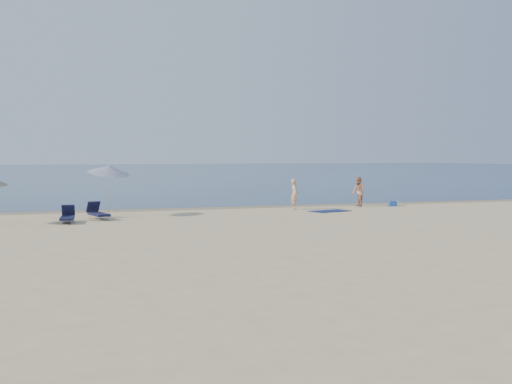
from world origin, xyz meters
TOP-DOWN VIEW (x-y plane):
  - ground at (0.00, 0.00)m, footprint 160.00×160.00m
  - sea at (0.00, 100.00)m, footprint 240.00×160.00m
  - wet_sand_strip at (0.00, 19.40)m, footprint 240.00×1.60m
  - person_left at (1.51, 17.29)m, footprint 0.43×0.60m
  - person_right at (5.42, 17.91)m, footprint 0.67×0.83m
  - beach_towel at (2.74, 15.72)m, footprint 2.13×1.53m
  - white_bag at (7.39, 17.55)m, footprint 0.33×0.29m
  - blue_cooler at (7.27, 17.52)m, footprint 0.45×0.35m
  - umbrella_near at (-7.72, 16.41)m, footprint 2.50×2.51m
  - lounger_left at (-9.60, 14.23)m, footprint 0.67×1.65m
  - lounger_right at (-8.32, 15.32)m, footprint 0.94×1.76m

SIDE VIEW (x-z plane):
  - ground at x=0.00m, z-range 0.00..0.00m
  - wet_sand_strip at x=0.00m, z-range 0.00..0.00m
  - sea at x=0.00m, z-range 0.00..0.01m
  - beach_towel at x=2.74m, z-range 0.00..0.03m
  - white_bag at x=7.39m, z-range 0.00..0.28m
  - blue_cooler at x=7.27m, z-range 0.00..0.29m
  - lounger_left at x=-9.60m, z-range -0.10..0.61m
  - lounger_right at x=-8.32m, z-range -0.10..0.64m
  - person_left at x=1.51m, z-range 0.00..1.56m
  - person_right at x=5.42m, z-range 0.00..1.59m
  - umbrella_near at x=-7.72m, z-range 0.86..3.34m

